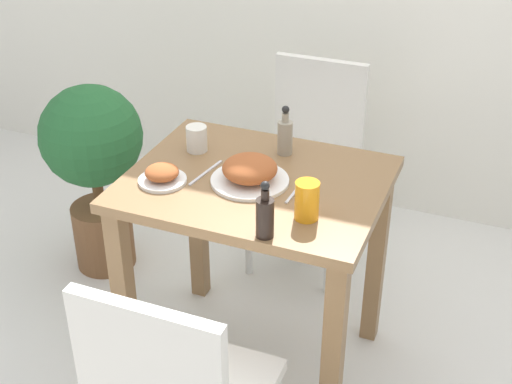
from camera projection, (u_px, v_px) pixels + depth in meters
ground_plane at (256, 357)px, 2.70m from camera, size 16.00×16.00×0.00m
dining_table at (256, 219)px, 2.39m from camera, size 0.83×0.67×0.78m
chair_far at (310, 154)px, 3.06m from camera, size 0.42×0.42×0.89m
food_plate at (250, 171)px, 2.27m from camera, size 0.25×0.25×0.09m
side_plate at (162, 175)px, 2.28m from camera, size 0.16×0.16×0.06m
drink_cup at (197, 139)px, 2.46m from camera, size 0.07×0.07×0.09m
juice_glass at (307, 201)px, 2.08m from camera, size 0.07×0.07×0.12m
sauce_bottle at (265, 215)px, 1.99m from camera, size 0.05×0.05×0.18m
condiment_bottle at (285, 135)px, 2.43m from camera, size 0.05×0.05×0.18m
fork_utensil at (206, 173)px, 2.34m from camera, size 0.04×0.19×0.00m
spoon_utensil at (296, 191)px, 2.24m from camera, size 0.02×0.17×0.00m
potted_plant_left at (94, 158)px, 2.96m from camera, size 0.42×0.42×0.85m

